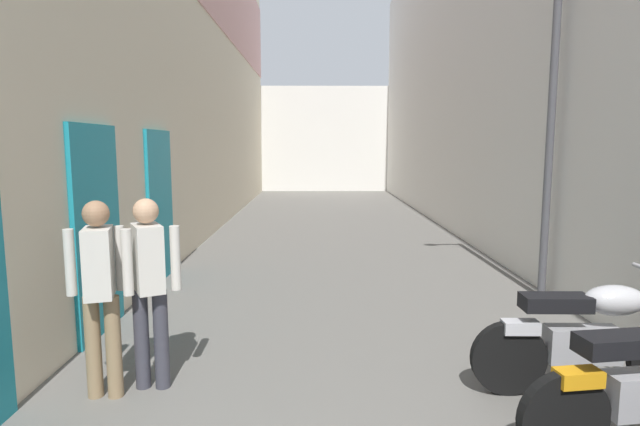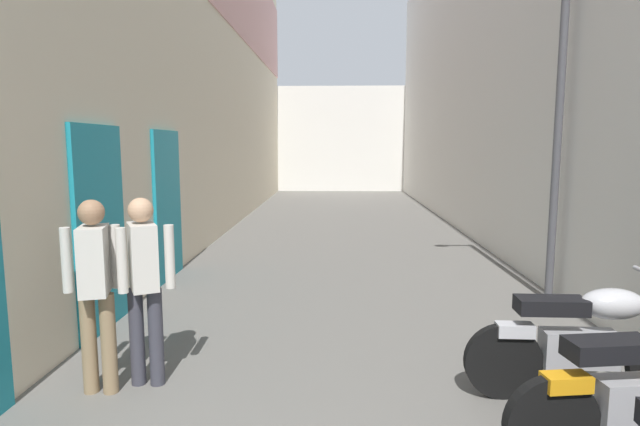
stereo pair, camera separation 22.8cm
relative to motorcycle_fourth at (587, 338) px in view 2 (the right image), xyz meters
The scene contains 8 objects.
ground_plane 5.46m from the motorcycle_fourth, 108.98° to the left, with size 38.60×38.60×0.00m, color #66635E.
building_left 9.30m from the motorcycle_fourth, 123.36° to the left, with size 0.45×22.60×8.56m.
building_right 7.99m from the motorcycle_fourth, 80.92° to the left, with size 0.45×22.60×7.80m.
building_far_end 19.60m from the motorcycle_fourth, 95.20° to the left, with size 8.42×2.00×4.47m, color silver.
motorcycle_fourth is the anchor object (origin of this frame).
pedestrian_mid_alley 3.87m from the motorcycle_fourth, behind, with size 0.52×0.38×1.57m.
pedestrian_further_down 3.55m from the motorcycle_fourth, behind, with size 0.52×0.39×1.57m.
street_lamp 3.56m from the motorcycle_fourth, 75.18° to the left, with size 0.79×0.18×4.75m.
Camera 2 is at (-0.18, 0.26, 1.99)m, focal length 29.01 mm.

